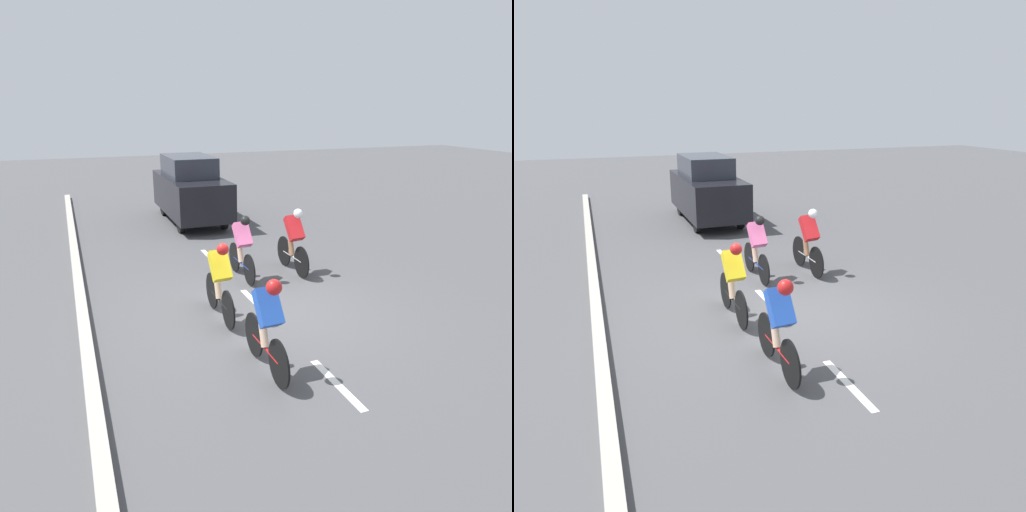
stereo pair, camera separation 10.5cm
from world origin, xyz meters
The scene contains 10 objects.
ground_plane centered at (0.00, 0.00, 0.00)m, with size 60.00×60.00×0.00m, color #4C4C4F.
lane_stripe_near centered at (0.00, 2.70, 0.00)m, with size 0.12×1.40×0.01m, color white.
lane_stripe_mid centered at (0.00, -0.50, 0.00)m, with size 0.12×1.40×0.01m, color white.
lane_stripe_far centered at (0.00, -3.70, 0.00)m, with size 0.12×1.40×0.01m, color white.
curb centered at (3.20, -0.50, 0.07)m, with size 0.20×26.50×0.14m, color #A8A399.
cyclist_yellow centered at (0.86, 0.02, 0.77)m, with size 0.34×1.69×1.49m.
cyclist_pink centered at (-0.23, -1.88, 0.77)m, with size 0.34×1.67×1.49m.
cyclist_red centered at (-1.48, -1.89, 0.79)m, with size 0.36×1.67×1.54m.
cyclist_blue centered at (0.79, 2.05, 0.79)m, with size 0.34×1.65×1.52m.
support_car centered at (-0.56, -7.79, 1.07)m, with size 1.70×4.23×2.13m.
Camera 1 is at (3.26, 8.00, 3.75)m, focal length 35.00 mm.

